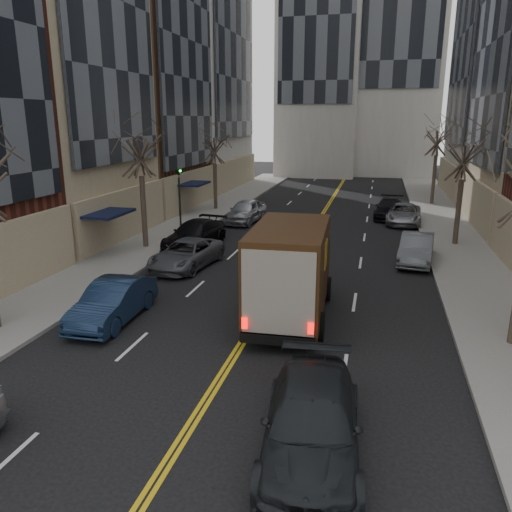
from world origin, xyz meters
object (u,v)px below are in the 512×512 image
(ups_truck, at_px, (291,271))
(taxi, at_px, (291,244))
(observer_sedan, at_px, (312,422))
(pedestrian, at_px, (315,284))

(ups_truck, xyz_separation_m, taxi, (-1.50, 8.70, -1.19))
(ups_truck, xyz_separation_m, observer_sedan, (1.83, -7.72, -1.08))
(taxi, bearing_deg, pedestrian, -77.77)
(observer_sedan, distance_m, pedestrian, 9.31)
(ups_truck, bearing_deg, pedestrian, 61.85)
(observer_sedan, bearing_deg, ups_truck, 98.20)
(observer_sedan, height_order, taxi, observer_sedan)
(ups_truck, relative_size, pedestrian, 3.74)
(pedestrian, bearing_deg, observer_sedan, -161.87)
(ups_truck, distance_m, pedestrian, 1.93)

